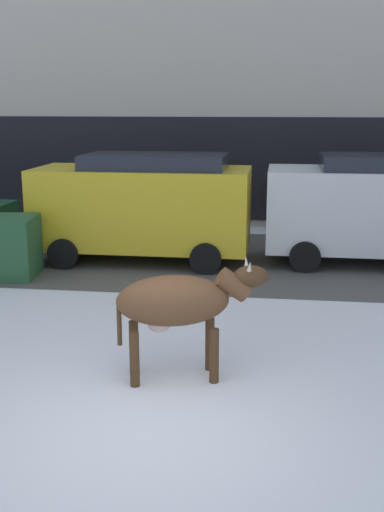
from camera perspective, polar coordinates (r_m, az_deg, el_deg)
ground_plane at (r=7.05m, az=-3.88°, el=-15.16°), size 120.00×120.00×0.00m
road_strip at (r=14.08m, az=2.18°, el=-0.22°), size 60.00×5.60×0.01m
cow_brown at (r=7.82m, az=-1.21°, el=-4.22°), size 1.94×0.92×1.54m
car_yellow_van at (r=13.75m, az=-4.38°, el=4.67°), size 4.61×2.14×2.32m
car_white_van at (r=14.01m, az=16.41°, el=4.32°), size 4.61×2.14×2.32m
pedestrian_near_billboard at (r=17.09m, az=8.03°, el=5.12°), size 0.36×0.24×1.73m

